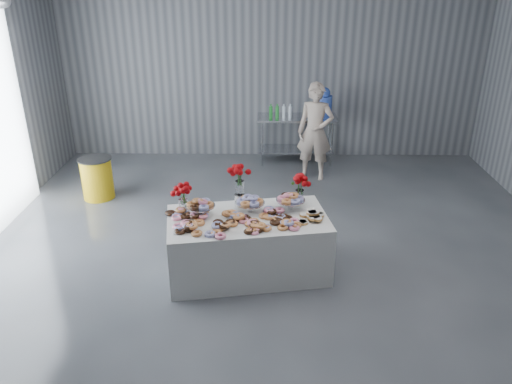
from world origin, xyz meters
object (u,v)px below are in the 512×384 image
display_table (248,245)px  trash_barrel (97,178)px  prep_table (297,131)px  water_jug (324,104)px  person (315,132)px

display_table → trash_barrel: (-2.52, 2.15, -0.03)m
prep_table → trash_barrel: 3.77m
display_table → prep_table: 3.98m
water_jug → trash_barrel: 4.29m
display_table → water_jug: size_ratio=3.43×
prep_table → water_jug: 0.73m
prep_table → person: 0.88m
water_jug → trash_barrel: water_jug is taller
display_table → water_jug: bearing=71.3°
water_jug → trash_barrel: (-3.83, -1.74, -0.80)m
display_table → trash_barrel: display_table is taller
display_table → water_jug: (1.31, 3.89, 0.77)m
prep_table → person: (0.27, -0.81, 0.24)m
prep_table → water_jug: size_ratio=2.71×
prep_table → trash_barrel: prep_table is taller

